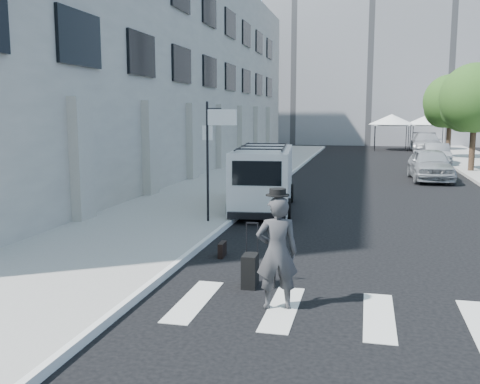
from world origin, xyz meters
The scene contains 16 objects.
ground centered at (0.00, 0.00, 0.00)m, with size 120.00×120.00×0.00m, color black.
sidewalk_left centered at (-4.25, 16.00, 0.07)m, with size 4.50×48.00×0.15m, color gray.
building_left centered at (-11.50, 18.00, 6.00)m, with size 10.00×44.00×12.00m, color gray.
building_far centered at (2.00, 50.00, 12.50)m, with size 22.00×12.00×25.00m, color slate.
sign_pole centered at (-2.36, 3.20, 2.65)m, with size 1.03×0.07×3.50m.
tree_near centered at (7.50, 20.15, 3.97)m, with size 3.80×3.83×6.03m.
tree_far centered at (7.50, 29.15, 3.97)m, with size 3.80×3.83×6.03m.
tent_left centered at (4.00, 38.00, 2.71)m, with size 4.00×4.00×3.20m.
tent_right centered at (7.20, 38.50, 2.71)m, with size 4.00×4.00×3.20m.
businessman centered at (0.49, -3.00, 0.98)m, with size 0.71×0.47×1.96m, color #38373A.
briefcase centered at (-1.29, -0.01, 0.17)m, with size 0.12×0.44×0.34m, color black.
suitcase centered at (-0.20, -2.00, 0.33)m, with size 0.29×0.45×1.23m.
cargo_van centered at (-1.52, 6.29, 1.11)m, with size 2.44×5.76×2.12m.
parked_car_a centered at (5.00, 16.04, 0.80)m, with size 1.89×4.70×1.60m, color #9EA1A6.
parked_car_b centered at (6.26, 24.21, 0.69)m, with size 1.47×4.21×1.39m, color slate.
parked_car_c centered at (6.80, 35.93, 0.83)m, with size 2.32×5.70×1.65m, color #A9ACB1.
Camera 1 is at (1.91, -11.71, 3.33)m, focal length 40.00 mm.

